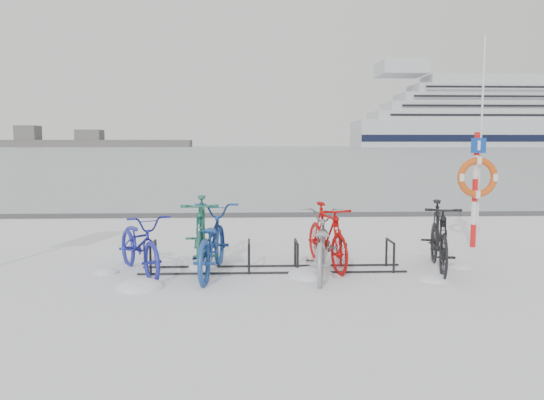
{
  "coord_description": "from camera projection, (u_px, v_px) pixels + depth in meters",
  "views": [
    {
      "loc": [
        -0.33,
        -7.89,
        1.93
      ],
      "look_at": [
        0.01,
        0.6,
        1.01
      ],
      "focal_mm": 35.0,
      "sensor_mm": 36.0,
      "label": 1
    }
  ],
  "objects": [
    {
      "name": "ground",
      "position": [
        273.0,
        270.0,
        8.06
      ],
      "size": [
        900.0,
        900.0,
        0.0
      ],
      "primitive_type": "plane",
      "color": "white",
      "rests_on": "ground"
    },
    {
      "name": "ice_sheet",
      "position": [
        251.0,
        149.0,
        162.04
      ],
      "size": [
        400.0,
        298.0,
        0.02
      ],
      "primitive_type": "cube",
      "color": "#96A3A9",
      "rests_on": "ground"
    },
    {
      "name": "quay_edge",
      "position": [
        263.0,
        215.0,
        13.91
      ],
      "size": [
        400.0,
        0.25,
        0.1
      ],
      "primitive_type": "cube",
      "color": "#3F3F42",
      "rests_on": "ground"
    },
    {
      "name": "bike_rack",
      "position": [
        273.0,
        259.0,
        8.04
      ],
      "size": [
        4.0,
        0.48,
        0.46
      ],
      "color": "black",
      "rests_on": "ground"
    },
    {
      "name": "lifebuoy_station",
      "position": [
        477.0,
        178.0,
        9.69
      ],
      "size": [
        0.75,
        0.22,
        3.87
      ],
      "color": "red",
      "rests_on": "ground"
    },
    {
      "name": "cruise_ferry",
      "position": [
        506.0,
        120.0,
        244.19
      ],
      "size": [
        141.5,
        26.68,
        46.49
      ],
      "color": "silver",
      "rests_on": "ground"
    },
    {
      "name": "shoreline",
      "position": [
        4.0,
        141.0,
        261.11
      ],
      "size": [
        180.0,
        12.0,
        9.5
      ],
      "color": "#4F4F4F",
      "rests_on": "ground"
    },
    {
      "name": "bike_0",
      "position": [
        140.0,
        241.0,
        7.9
      ],
      "size": [
        1.41,
        1.88,
        0.94
      ],
      "primitive_type": "imported",
      "rotation": [
        0.0,
        0.0,
        0.5
      ],
      "color": "navy",
      "rests_on": "ground"
    },
    {
      "name": "bike_1",
      "position": [
        201.0,
        232.0,
        8.06
      ],
      "size": [
        0.64,
        1.95,
        1.16
      ],
      "primitive_type": "imported",
      "rotation": [
        0.0,
        0.0,
        0.05
      ],
      "color": "#1D5C49",
      "rests_on": "ground"
    },
    {
      "name": "bike_2",
      "position": [
        211.0,
        239.0,
        7.84
      ],
      "size": [
        0.87,
        2.03,
        1.03
      ],
      "primitive_type": "imported",
      "rotation": [
        0.0,
        0.0,
        3.05
      ],
      "color": "navy",
      "rests_on": "ground"
    },
    {
      "name": "bike_3",
      "position": [
        321.0,
        242.0,
        7.77
      ],
      "size": [
        0.95,
        1.95,
        0.98
      ],
      "primitive_type": "imported",
      "rotation": [
        0.0,
        0.0,
        2.98
      ],
      "color": "gray",
      "rests_on": "ground"
    },
    {
      "name": "bike_4",
      "position": [
        327.0,
        234.0,
        8.28
      ],
      "size": [
        0.83,
        1.78,
        1.03
      ],
      "primitive_type": "imported",
      "rotation": [
        0.0,
        0.0,
        0.21
      ],
      "color": "#B00908",
      "rests_on": "ground"
    },
    {
      "name": "bike_5",
      "position": [
        439.0,
        235.0,
        8.05
      ],
      "size": [
        0.9,
        1.89,
        1.09
      ],
      "primitive_type": "imported",
      "rotation": [
        0.0,
        0.0,
        -0.22
      ],
      "color": "black",
      "rests_on": "ground"
    },
    {
      "name": "snow_drifts",
      "position": [
        263.0,
        278.0,
        7.63
      ],
      "size": [
        5.8,
        1.7,
        0.24
      ],
      "color": "white",
      "rests_on": "ground"
    }
  ]
}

